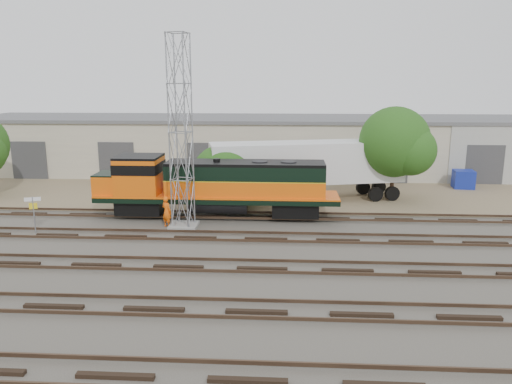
# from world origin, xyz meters

# --- Properties ---
(ground) EXTENTS (140.00, 140.00, 0.00)m
(ground) POSITION_xyz_m (0.00, 0.00, 0.00)
(ground) COLOR #47423A
(ground) RESTS_ON ground
(dirt_strip) EXTENTS (80.00, 16.00, 0.02)m
(dirt_strip) POSITION_xyz_m (0.00, 15.00, 0.01)
(dirt_strip) COLOR #726047
(dirt_strip) RESTS_ON ground
(tracks) EXTENTS (80.00, 20.40, 0.28)m
(tracks) POSITION_xyz_m (0.00, -3.00, 0.08)
(tracks) COLOR black
(tracks) RESTS_ON ground
(warehouse) EXTENTS (58.40, 10.40, 5.30)m
(warehouse) POSITION_xyz_m (0.04, 22.98, 2.65)
(warehouse) COLOR beige
(warehouse) RESTS_ON ground
(locomotive) EXTENTS (15.63, 2.74, 3.76)m
(locomotive) POSITION_xyz_m (-3.61, 6.00, 2.18)
(locomotive) COLOR black
(locomotive) RESTS_ON tracks
(signal_tower) EXTENTS (1.68, 1.68, 11.37)m
(signal_tower) POSITION_xyz_m (-5.11, 3.75, 5.53)
(signal_tower) COLOR gray
(signal_tower) RESTS_ON ground
(sign_post) EXTENTS (0.86, 0.34, 2.20)m
(sign_post) POSITION_xyz_m (-13.52, 1.98, 1.54)
(sign_post) COLOR gray
(sign_post) RESTS_ON ground
(worker) EXTENTS (0.83, 0.76, 1.91)m
(worker) POSITION_xyz_m (-6.13, 3.73, 0.96)
(worker) COLOR #FA5F0D
(worker) RESTS_ON ground
(semi_trailer) EXTENTS (14.46, 6.12, 4.37)m
(semi_trailer) POSITION_xyz_m (2.96, 11.19, 2.75)
(semi_trailer) COLOR silver
(semi_trailer) RESTS_ON ground
(dumpster_blue) EXTENTS (1.74, 1.65, 1.50)m
(dumpster_blue) POSITION_xyz_m (15.75, 16.23, 0.75)
(dumpster_blue) COLOR navy
(dumpster_blue) RESTS_ON ground
(tree_mid) EXTENTS (4.86, 4.63, 4.63)m
(tree_mid) POSITION_xyz_m (-3.12, 9.29, 1.92)
(tree_mid) COLOR #382619
(tree_mid) RESTS_ON ground
(tree_east) EXTENTS (5.40, 5.14, 6.94)m
(tree_east) POSITION_xyz_m (9.20, 11.36, 4.23)
(tree_east) COLOR #382619
(tree_east) RESTS_ON ground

